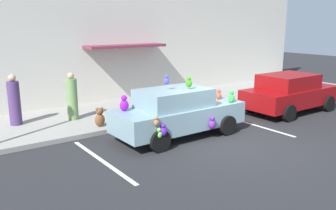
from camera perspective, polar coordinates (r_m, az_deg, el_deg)
name	(u,v)px	position (r m, az deg, el deg)	size (l,w,h in m)	color
ground_plane	(227,144)	(10.78, 9.47, -6.21)	(60.00, 60.00, 0.00)	#262628
sidewalk	(140,109)	(14.55, -4.60, -0.69)	(24.00, 4.00, 0.15)	gray
storefront_building	(113,31)	(16.01, -8.88, 11.74)	(24.00, 1.25, 6.40)	beige
parking_stripe_front	(252,124)	(13.01, 13.31, -3.01)	(0.12, 3.60, 0.01)	silver
parking_stripe_rear	(102,160)	(9.58, -10.59, -8.76)	(0.12, 3.60, 0.01)	silver
plush_covered_car	(178,112)	(11.14, 1.59, -1.15)	(4.25, 1.95, 2.01)	#7D9EA7
parked_sedan_behind	(290,93)	(15.05, 19.00, 1.88)	(4.21, 2.01, 1.54)	maroon
teddy_bear_on_sidewalk	(100,118)	(12.01, -10.92, -2.01)	(0.34, 0.28, 0.65)	brown
pedestrian_near_shopfront	(14,102)	(12.96, -23.48, 0.47)	(0.39, 0.39, 1.73)	#4E3467
pedestrian_walking_past	(72,98)	(13.01, -15.17, 1.07)	(0.38, 0.38, 1.69)	#709458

